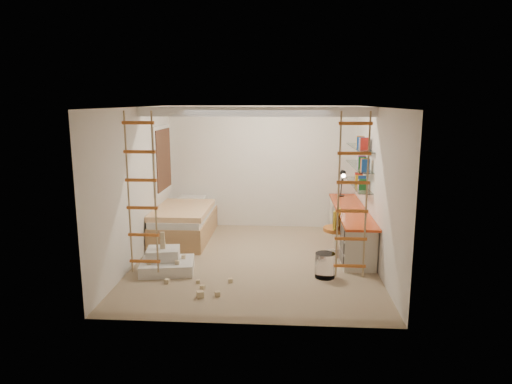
# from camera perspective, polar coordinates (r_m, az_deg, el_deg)

# --- Properties ---
(floor) EXTENTS (4.50, 4.50, 0.00)m
(floor) POSITION_cam_1_polar(r_m,az_deg,el_deg) (7.91, -0.14, -8.63)
(floor) COLOR #9D8865
(floor) RESTS_ON ground
(ceiling_beam) EXTENTS (4.00, 0.18, 0.16)m
(ceiling_beam) POSITION_cam_1_polar(r_m,az_deg,el_deg) (7.74, -0.00, 10.00)
(ceiling_beam) COLOR white
(ceiling_beam) RESTS_ON ceiling
(window_frame) EXTENTS (0.06, 1.15, 1.35)m
(window_frame) POSITION_cam_1_polar(r_m,az_deg,el_deg) (9.33, -11.70, 4.01)
(window_frame) COLOR white
(window_frame) RESTS_ON wall_left
(window_blind) EXTENTS (0.02, 1.00, 1.20)m
(window_blind) POSITION_cam_1_polar(r_m,az_deg,el_deg) (9.32, -11.47, 4.02)
(window_blind) COLOR #4C2D1E
(window_blind) RESTS_ON window_frame
(rope_ladder_left) EXTENTS (0.41, 0.04, 2.13)m
(rope_ladder_left) POSITION_cam_1_polar(r_m,az_deg,el_deg) (6.08, -14.10, -0.25)
(rope_ladder_left) COLOR orange
(rope_ladder_left) RESTS_ON ceiling
(rope_ladder_right) EXTENTS (0.41, 0.04, 2.13)m
(rope_ladder_right) POSITION_cam_1_polar(r_m,az_deg,el_deg) (5.85, 11.96, -0.60)
(rope_ladder_right) COLOR orange
(rope_ladder_right) RESTS_ON ceiling
(waste_bin) EXTENTS (0.31, 0.31, 0.39)m
(waste_bin) POSITION_cam_1_polar(r_m,az_deg,el_deg) (7.24, 8.62, -9.05)
(waste_bin) COLOR white
(waste_bin) RESTS_ON floor
(desk) EXTENTS (0.56, 2.80, 0.75)m
(desk) POSITION_cam_1_polar(r_m,az_deg,el_deg) (8.68, 11.67, -4.25)
(desk) COLOR #DB4619
(desk) RESTS_ON floor
(shelves) EXTENTS (0.25, 1.80, 0.71)m
(shelves) POSITION_cam_1_polar(r_m,az_deg,el_deg) (8.74, 12.71, 3.16)
(shelves) COLOR white
(shelves) RESTS_ON wall_right
(bed) EXTENTS (1.02, 2.00, 0.69)m
(bed) POSITION_cam_1_polar(r_m,az_deg,el_deg) (9.18, -8.89, -3.77)
(bed) COLOR #AD7F51
(bed) RESTS_ON floor
(task_lamp) EXTENTS (0.14, 0.36, 0.57)m
(task_lamp) POSITION_cam_1_polar(r_m,az_deg,el_deg) (9.44, 10.78, 1.60)
(task_lamp) COLOR black
(task_lamp) RESTS_ON desk
(swivel_chair) EXTENTS (0.67, 0.67, 0.86)m
(swivel_chair) POSITION_cam_1_polar(r_m,az_deg,el_deg) (8.14, 9.94, -5.85)
(swivel_chair) COLOR #BB6424
(swivel_chair) RESTS_ON floor
(play_platform) EXTENTS (0.92, 0.76, 0.37)m
(play_platform) POSITION_cam_1_polar(r_m,az_deg,el_deg) (7.56, -11.16, -8.66)
(play_platform) COLOR silver
(play_platform) RESTS_ON floor
(toy_blocks) EXTENTS (1.37, 1.12, 0.64)m
(toy_blocks) POSITION_cam_1_polar(r_m,az_deg,el_deg) (7.15, -9.05, -9.21)
(toy_blocks) COLOR #CCB284
(toy_blocks) RESTS_ON floor
(books) EXTENTS (0.14, 0.64, 0.92)m
(books) POSITION_cam_1_polar(r_m,az_deg,el_deg) (8.72, 12.75, 3.92)
(books) COLOR #1E722D
(books) RESTS_ON shelves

